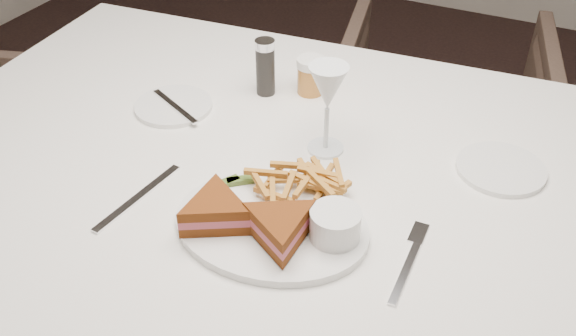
# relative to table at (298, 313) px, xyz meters

# --- Properties ---
(table) EXTENTS (1.64, 1.15, 0.75)m
(table) POSITION_rel_table_xyz_m (0.00, 0.00, 0.00)
(table) COLOR white
(table) RESTS_ON ground
(chair_far) EXTENTS (0.76, 0.73, 0.67)m
(chair_far) POSITION_rel_table_xyz_m (0.05, 0.99, -0.04)
(chair_far) COLOR #49362C
(chair_far) RESTS_ON ground
(table_setting) EXTENTS (0.81, 0.62, 0.18)m
(table_setting) POSITION_rel_table_xyz_m (0.01, -0.05, 0.41)
(table_setting) COLOR white
(table_setting) RESTS_ON table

